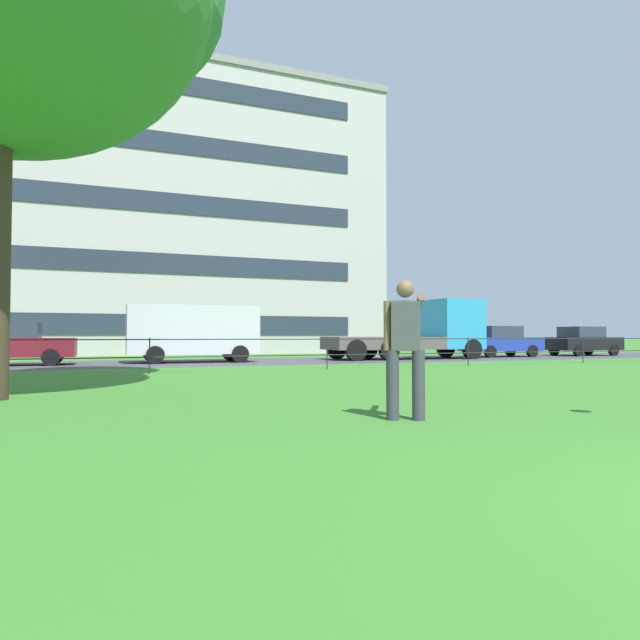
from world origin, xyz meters
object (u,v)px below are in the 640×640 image
(panel_van_left, at_px, (193,330))
(car_blue_center, at_px, (500,341))
(person_thrower, at_px, (405,344))
(car_black_far_right, at_px, (583,341))
(apartment_building_background, at_px, (99,213))
(car_maroon_right, at_px, (13,344))
(flatbed_truck_far_left, at_px, (425,332))

(panel_van_left, bearing_deg, car_blue_center, 0.39)
(person_thrower, xyz_separation_m, car_black_far_right, (20.42, 16.13, -0.17))
(car_blue_center, xyz_separation_m, apartment_building_background, (-18.79, 13.39, 7.71))
(person_thrower, xyz_separation_m, car_blue_center, (15.14, 16.37, -0.17))
(person_thrower, bearing_deg, car_maroon_right, 111.47)
(car_blue_center, xyz_separation_m, car_black_far_right, (5.28, -0.24, 0.00))
(flatbed_truck_far_left, bearing_deg, car_blue_center, 6.26)
(car_blue_center, relative_size, car_black_far_right, 1.01)
(flatbed_truck_far_left, distance_m, apartment_building_background, 21.09)
(panel_van_left, xyz_separation_m, flatbed_truck_far_left, (10.52, -0.41, -0.05))
(flatbed_truck_far_left, xyz_separation_m, car_black_far_right, (9.98, 0.28, -0.44))
(panel_van_left, xyz_separation_m, car_blue_center, (15.22, 0.10, -0.49))
(car_maroon_right, relative_size, car_black_far_right, 1.01)
(flatbed_truck_far_left, xyz_separation_m, car_blue_center, (4.70, 0.52, -0.44))
(flatbed_truck_far_left, relative_size, car_blue_center, 1.81)
(car_blue_center, bearing_deg, car_maroon_right, -179.61)
(panel_van_left, height_order, flatbed_truck_far_left, flatbed_truck_far_left)
(flatbed_truck_far_left, xyz_separation_m, apartment_building_background, (-14.09, 13.91, 7.27))
(car_black_far_right, bearing_deg, flatbed_truck_far_left, -178.40)
(person_thrower, height_order, car_maroon_right, person_thrower)
(person_thrower, distance_m, car_maroon_right, 17.43)
(person_thrower, bearing_deg, car_blue_center, 47.23)
(car_maroon_right, xyz_separation_m, car_blue_center, (21.52, 0.15, 0.00))
(panel_van_left, distance_m, car_black_far_right, 20.51)
(person_thrower, bearing_deg, car_black_far_right, 38.31)
(car_maroon_right, bearing_deg, person_thrower, -68.53)
(apartment_building_background, bearing_deg, car_blue_center, -35.48)
(car_maroon_right, height_order, flatbed_truck_far_left, flatbed_truck_far_left)
(flatbed_truck_far_left, height_order, car_black_far_right, flatbed_truck_far_left)
(car_blue_center, distance_m, car_black_far_right, 5.29)
(person_thrower, distance_m, car_blue_center, 22.30)
(car_maroon_right, relative_size, apartment_building_background, 0.12)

